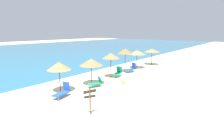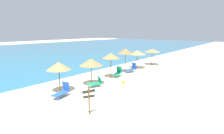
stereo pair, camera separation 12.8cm
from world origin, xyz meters
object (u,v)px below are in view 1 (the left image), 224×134
at_px(beach_umbrella_1, 91,62).
at_px(wooden_signpost, 90,98).
at_px(beach_umbrella_2, 111,56).
at_px(lounge_chair_0, 96,83).
at_px(beach_ball, 123,82).
at_px(beach_umbrella_3, 125,51).
at_px(beach_umbrella_0, 59,66).
at_px(beach_umbrella_5, 152,50).
at_px(lounge_chair_2, 118,72).
at_px(lounge_chair_3, 63,91).
at_px(lounge_chair_1, 131,68).
at_px(beach_umbrella_4, 137,52).

xyz_separation_m(beach_umbrella_1, wooden_signpost, (-4.61, -4.47, -1.12)).
bearing_deg(beach_umbrella_2, lounge_chair_0, -162.72).
distance_m(beach_umbrella_1, beach_ball, 3.70).
xyz_separation_m(beach_umbrella_3, beach_ball, (-4.39, -2.84, -2.48)).
bearing_deg(wooden_signpost, beach_umbrella_1, 64.08).
distance_m(beach_umbrella_3, beach_ball, 5.79).
bearing_deg(beach_umbrella_2, beach_umbrella_1, -175.35).
bearing_deg(lounge_chair_0, beach_umbrella_0, 85.46).
relative_size(beach_umbrella_5, lounge_chair_0, 1.65).
bearing_deg(beach_umbrella_3, beach_umbrella_2, -174.96).
distance_m(beach_umbrella_1, lounge_chair_2, 4.41).
bearing_deg(beach_umbrella_3, beach_umbrella_5, -2.96).
distance_m(lounge_chair_2, lounge_chair_3, 7.89).
bearing_deg(lounge_chair_2, beach_umbrella_5, -105.71).
xyz_separation_m(beach_umbrella_2, beach_ball, (-1.22, -2.57, -2.25)).
relative_size(lounge_chair_0, wooden_signpost, 0.81).
relative_size(beach_umbrella_5, lounge_chair_1, 1.52).
height_order(beach_umbrella_5, lounge_chair_3, beach_umbrella_5).
bearing_deg(lounge_chair_1, lounge_chair_0, 109.83).
xyz_separation_m(beach_umbrella_2, lounge_chair_2, (0.77, -0.40, -1.95)).
xyz_separation_m(beach_umbrella_0, beach_umbrella_5, (16.25, -0.41, -0.04)).
bearing_deg(lounge_chair_1, beach_umbrella_4, -58.70).
relative_size(beach_umbrella_5, lounge_chair_3, 1.55).
bearing_deg(beach_umbrella_1, lounge_chair_0, -109.63).
relative_size(beach_umbrella_0, beach_ball, 7.23).
distance_m(beach_umbrella_2, beach_ball, 3.63).
relative_size(beach_umbrella_0, beach_umbrella_1, 1.02).
xyz_separation_m(lounge_chair_2, wooden_signpost, (-8.67, -4.33, 0.61)).
height_order(lounge_chair_2, wooden_signpost, wooden_signpost).
bearing_deg(beach_umbrella_3, lounge_chair_0, -168.33).
relative_size(beach_umbrella_4, lounge_chair_0, 1.68).
xyz_separation_m(beach_umbrella_3, wooden_signpost, (-11.07, -5.02, -1.57)).
bearing_deg(lounge_chair_0, beach_umbrella_2, -50.24).
distance_m(beach_umbrella_3, lounge_chair_0, 7.26).
height_order(beach_umbrella_1, beach_umbrella_2, beach_umbrella_2).
bearing_deg(beach_umbrella_1, lounge_chair_1, -1.40).
distance_m(beach_umbrella_2, beach_umbrella_3, 3.19).
bearing_deg(beach_umbrella_3, beach_ball, -147.07).
bearing_deg(lounge_chair_3, beach_umbrella_1, -93.52).
relative_size(lounge_chair_3, beach_ball, 4.44).
distance_m(beach_umbrella_0, wooden_signpost, 5.41).
bearing_deg(wooden_signpost, lounge_chair_1, 40.59).
height_order(beach_umbrella_1, lounge_chair_0, beach_umbrella_1).
bearing_deg(beach_umbrella_1, beach_umbrella_0, 169.04).
relative_size(lounge_chair_1, beach_ball, 4.51).
height_order(beach_umbrella_4, beach_umbrella_5, beach_umbrella_4).
xyz_separation_m(beach_umbrella_1, lounge_chair_3, (-3.82, -0.61, -1.74)).
xyz_separation_m(beach_umbrella_4, lounge_chair_3, (-13.27, -1.25, -1.75)).
bearing_deg(lounge_chair_3, lounge_chair_1, -100.21).
relative_size(beach_umbrella_1, beach_ball, 7.11).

